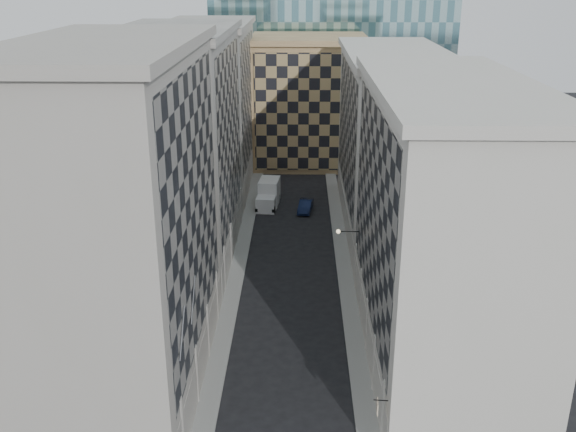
# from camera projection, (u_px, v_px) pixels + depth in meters

# --- Properties ---
(sidewalk_west) EXTENTS (1.50, 100.00, 0.15)m
(sidewalk_west) POSITION_uv_depth(u_px,v_px,m) (239.00, 265.00, 63.91)
(sidewalk_west) COLOR gray
(sidewalk_west) RESTS_ON ground
(sidewalk_east) EXTENTS (1.50, 100.00, 0.15)m
(sidewalk_east) POSITION_uv_depth(u_px,v_px,m) (344.00, 266.00, 63.72)
(sidewalk_east) COLOR gray
(sidewalk_east) RESTS_ON ground
(bldg_left_a) EXTENTS (10.80, 22.80, 23.70)m
(bldg_left_a) POSITION_uv_depth(u_px,v_px,m) (122.00, 225.00, 42.08)
(bldg_left_a) COLOR #A29C91
(bldg_left_a) RESTS_ON ground
(bldg_left_b) EXTENTS (10.80, 22.80, 22.70)m
(bldg_left_b) POSITION_uv_depth(u_px,v_px,m) (181.00, 147.00, 62.82)
(bldg_left_b) COLOR gray
(bldg_left_b) RESTS_ON ground
(bldg_left_c) EXTENTS (10.80, 22.80, 21.70)m
(bldg_left_c) POSITION_uv_depth(u_px,v_px,m) (211.00, 108.00, 83.55)
(bldg_left_c) COLOR #A29C91
(bldg_left_c) RESTS_ON ground
(bldg_right_a) EXTENTS (10.80, 26.80, 20.70)m
(bldg_right_a) POSITION_uv_depth(u_px,v_px,m) (440.00, 226.00, 45.96)
(bldg_right_a) COLOR beige
(bldg_right_a) RESTS_ON ground
(bldg_right_b) EXTENTS (10.80, 28.80, 19.70)m
(bldg_right_b) POSITION_uv_depth(u_px,v_px,m) (391.00, 141.00, 71.36)
(bldg_right_b) COLOR beige
(bldg_right_b) RESTS_ON ground
(tan_block) EXTENTS (16.80, 14.80, 18.80)m
(tan_block) POSITION_uv_depth(u_px,v_px,m) (308.00, 101.00, 95.87)
(tan_block) COLOR #9E7D53
(tan_block) RESTS_ON ground
(flagpoles_left) EXTENTS (0.10, 6.33, 2.33)m
(flagpoles_left) POSITION_uv_depth(u_px,v_px,m) (188.00, 315.00, 38.68)
(flagpoles_left) COLOR gray
(flagpoles_left) RESTS_ON ground
(bracket_lamp) EXTENTS (1.98, 0.36, 0.36)m
(bracket_lamp) POSITION_uv_depth(u_px,v_px,m) (340.00, 232.00, 55.95)
(bracket_lamp) COLOR black
(bracket_lamp) RESTS_ON ground
(box_truck) EXTENTS (2.93, 6.02, 3.19)m
(box_truck) POSITION_uv_depth(u_px,v_px,m) (268.00, 195.00, 79.93)
(box_truck) COLOR white
(box_truck) RESTS_ON ground
(dark_car) EXTENTS (2.08, 4.48, 1.42)m
(dark_car) POSITION_uv_depth(u_px,v_px,m) (305.00, 206.00, 78.15)
(dark_car) COLOR #101A3C
(dark_car) RESTS_ON ground
(shop_sign) EXTENTS (0.89, 0.78, 0.86)m
(shop_sign) POSITION_uv_depth(u_px,v_px,m) (378.00, 406.00, 37.15)
(shop_sign) COLOR black
(shop_sign) RESTS_ON ground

